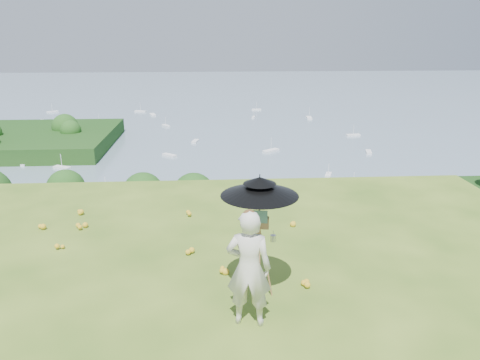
{
  "coord_description": "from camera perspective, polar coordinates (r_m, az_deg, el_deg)",
  "views": [
    {
      "loc": [
        -0.35,
        -6.02,
        4.15
      ],
      "look_at": [
        0.21,
        2.96,
        1.27
      ],
      "focal_mm": 35.0,
      "sensor_mm": 36.0,
      "label": 1
    }
  ],
  "objects": [
    {
      "name": "sun_umbrella",
      "position": [
        7.06,
        2.39,
        -2.49
      ],
      "size": [
        1.3,
        1.3,
        0.82
      ],
      "primitive_type": null,
      "rotation": [
        0.0,
        0.0,
        -0.1
      ],
      "color": "black",
      "rests_on": "field_easel"
    },
    {
      "name": "painter",
      "position": [
        6.83,
        1.08,
        -10.72
      ],
      "size": [
        0.72,
        0.54,
        1.79
      ],
      "primitive_type": "imported",
      "rotation": [
        0.0,
        0.0,
        2.96
      ],
      "color": "white",
      "rests_on": "ground"
    },
    {
      "name": "ground",
      "position": [
        7.32,
        -0.18,
        -16.78
      ],
      "size": [
        14.0,
        14.0,
        0.0
      ],
      "primitive_type": "plane",
      "color": "#3E641C",
      "rests_on": "ground"
    },
    {
      "name": "moored_boats",
      "position": [
        171.68,
        -7.55,
        4.87
      ],
      "size": [
        140.0,
        140.0,
        0.7
      ],
      "primitive_type": null,
      "color": "white",
      "rests_on": "bay_water"
    },
    {
      "name": "shoreline_tier",
      "position": [
        90.43,
        -3.0,
        -8.64
      ],
      "size": [
        170.0,
        28.0,
        8.0
      ],
      "primitive_type": "cube",
      "color": "#716C5B",
      "rests_on": "bay_water"
    },
    {
      "name": "painter_cap",
      "position": [
        6.47,
        1.12,
        -4.13
      ],
      "size": [
        0.23,
        0.27,
        0.1
      ],
      "primitive_type": null,
      "rotation": [
        0.0,
        0.0,
        -0.13
      ],
      "color": "#E07B81",
      "rests_on": "painter"
    },
    {
      "name": "harbor_town",
      "position": [
        87.73,
        -3.07,
        -4.84
      ],
      "size": [
        110.0,
        22.0,
        5.0
      ],
      "primitive_type": null,
      "color": "silver",
      "rests_on": "shoreline_tier"
    },
    {
      "name": "slope_trees",
      "position": [
        45.28,
        -2.8,
        -7.3
      ],
      "size": [
        110.0,
        50.0,
        6.0
      ],
      "primitive_type": null,
      "color": "#18521A",
      "rests_on": "forest_slope"
    },
    {
      "name": "bay_water",
      "position": [
        248.96,
        -3.48,
        8.9
      ],
      "size": [
        700.0,
        700.0,
        0.0
      ],
      "primitive_type": "plane",
      "color": "slate",
      "rests_on": "ground"
    },
    {
      "name": "field_easel",
      "position": [
        7.41,
        2.28,
        -9.27
      ],
      "size": [
        0.69,
        0.69,
        1.58
      ],
      "primitive_type": null,
      "rotation": [
        0.0,
        0.0,
        -0.17
      ],
      "color": "olive",
      "rests_on": "ground"
    },
    {
      "name": "wildflowers",
      "position": [
        7.5,
        -0.3,
        -15.32
      ],
      "size": [
        10.0,
        10.5,
        0.12
      ],
      "primitive_type": null,
      "color": "gold",
      "rests_on": "ground"
    }
  ]
}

